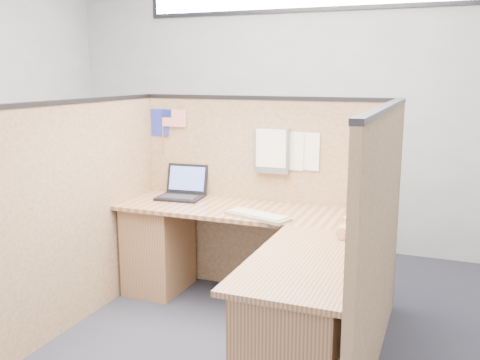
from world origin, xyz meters
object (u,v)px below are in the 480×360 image
at_px(l_desk, 252,275).
at_px(laptop, 184,190).
at_px(mouse, 351,222).
at_px(keyboard, 258,216).

bearing_deg(l_desk, laptop, 144.70).
height_order(l_desk, mouse, mouse).
relative_size(l_desk, mouse, 17.81).
relative_size(laptop, mouse, 3.31).
distance_m(keyboard, mouse, 0.63).
xyz_separation_m(laptop, keyboard, (0.76, -0.37, -0.05)).
xyz_separation_m(l_desk, mouse, (0.59, 0.23, 0.36)).
bearing_deg(keyboard, mouse, 21.50).
xyz_separation_m(keyboard, mouse, (0.63, 0.05, 0.01)).
bearing_deg(mouse, l_desk, -158.43).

